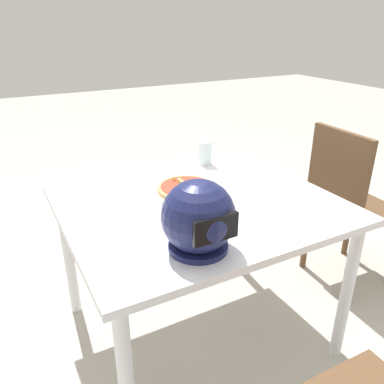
{
  "coord_description": "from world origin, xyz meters",
  "views": [
    {
      "loc": [
        0.71,
        1.28,
        1.4
      ],
      "look_at": [
        0.0,
        -0.04,
        0.73
      ],
      "focal_mm": 36.28,
      "sensor_mm": 36.0,
      "label": 1
    }
  ],
  "objects_px": {
    "drinking_glass": "(205,153)",
    "chair_side": "(346,200)",
    "motorcycle_helmet": "(199,218)",
    "dining_table": "(197,216)",
    "pizza": "(187,188)"
  },
  "relations": [
    {
      "from": "chair_side",
      "to": "pizza",
      "type": "bearing_deg",
      "value": -6.04
    },
    {
      "from": "pizza",
      "to": "chair_side",
      "type": "xyz_separation_m",
      "value": [
        -0.91,
        0.1,
        -0.23
      ]
    },
    {
      "from": "dining_table",
      "to": "drinking_glass",
      "type": "height_order",
      "value": "drinking_glass"
    },
    {
      "from": "dining_table",
      "to": "chair_side",
      "type": "distance_m",
      "value": 0.92
    },
    {
      "from": "dining_table",
      "to": "drinking_glass",
      "type": "relative_size",
      "value": 8.99
    },
    {
      "from": "dining_table",
      "to": "pizza",
      "type": "bearing_deg",
      "value": -84.86
    },
    {
      "from": "drinking_glass",
      "to": "pizza",
      "type": "bearing_deg",
      "value": 47.7
    },
    {
      "from": "drinking_glass",
      "to": "chair_side",
      "type": "bearing_deg",
      "value": 150.37
    },
    {
      "from": "motorcycle_helmet",
      "to": "chair_side",
      "type": "distance_m",
      "value": 1.17
    },
    {
      "from": "motorcycle_helmet",
      "to": "chair_side",
      "type": "xyz_separation_m",
      "value": [
        -1.09,
        -0.32,
        -0.32
      ]
    },
    {
      "from": "dining_table",
      "to": "motorcycle_helmet",
      "type": "bearing_deg",
      "value": 61.4
    },
    {
      "from": "motorcycle_helmet",
      "to": "pizza",
      "type": "bearing_deg",
      "value": -112.51
    },
    {
      "from": "pizza",
      "to": "drinking_glass",
      "type": "height_order",
      "value": "drinking_glass"
    },
    {
      "from": "dining_table",
      "to": "chair_side",
      "type": "relative_size",
      "value": 1.21
    },
    {
      "from": "dining_table",
      "to": "chair_side",
      "type": "height_order",
      "value": "chair_side"
    }
  ]
}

